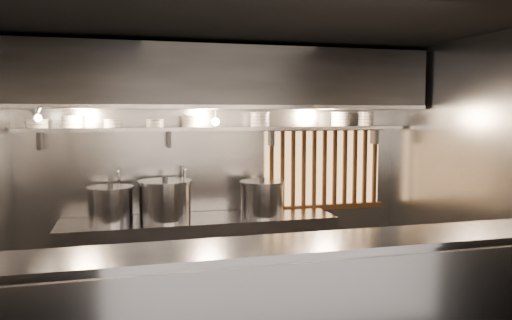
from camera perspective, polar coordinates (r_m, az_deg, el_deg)
name	(u,v)px	position (r m, az deg, el deg)	size (l,w,h in m)	color
ceiling	(250,27)	(4.47, -0.65, 14.96)	(4.50, 4.50, 0.00)	black
wall_back	(220,169)	(5.91, -4.15, -1.00)	(4.50, 4.50, 0.00)	gray
wall_right	(467,178)	(5.45, 22.98, -1.96)	(3.00, 3.00, 0.00)	gray
serving_counter	(283,320)	(3.79, 3.07, -17.77)	(4.50, 0.56, 1.13)	#9A9A9F
cooking_bench	(200,258)	(5.69, -6.42, -11.03)	(3.00, 0.70, 0.90)	#9A9A9F
bowl_shelf	(222,129)	(5.70, -3.85, 3.60)	(4.40, 0.34, 0.04)	#9A9A9F
exhaust_hood	(226,79)	(5.49, -3.45, 9.22)	(4.40, 0.81, 0.65)	#2D2D30
wood_screen	(324,168)	(6.24, 7.75, -0.89)	(1.56, 0.09, 1.04)	#F3B56D
faucet_left	(119,181)	(5.70, -15.36, -2.37)	(0.04, 0.30, 0.50)	silver
faucet_right	(183,179)	(5.73, -8.33, -2.19)	(0.04, 0.30, 0.50)	silver
heat_lamp	(35,112)	(5.20, -23.94, 5.04)	(0.25, 0.35, 0.20)	#9A9A9F
pendant_bulb	(216,122)	(5.56, -4.64, 4.40)	(0.09, 0.09, 0.19)	#2D2D30
stock_pot_left	(110,204)	(5.53, -16.31, -4.87)	(0.63, 0.63, 0.42)	#9A9A9F
stock_pot_mid	(165,200)	(5.51, -10.32, -4.51)	(0.61, 0.61, 0.47)	#9A9A9F
stock_pot_right	(262,198)	(5.65, 0.70, -4.38)	(0.56, 0.56, 0.43)	#9A9A9F
bowl_stack_0	(37,124)	(5.67, -23.74, 3.83)	(0.23, 0.23, 0.09)	silver
bowl_stack_1	(72,122)	(5.63, -20.25, 4.13)	(0.23, 0.23, 0.13)	silver
bowl_stack_2	(113,123)	(5.60, -16.03, 4.06)	(0.20, 0.20, 0.09)	silver
bowl_stack_3	(155,123)	(5.61, -11.49, 4.16)	(0.21, 0.21, 0.09)	silver
bowl_stack_4	(192,121)	(5.64, -7.37, 4.42)	(0.24, 0.24, 0.13)	silver
bowl_stack_5	(260,119)	(5.80, 0.44, 4.68)	(0.23, 0.23, 0.17)	silver
bowl_stack_6	(340,119)	(6.14, 9.55, 4.65)	(0.22, 0.22, 0.17)	silver
bowl_stack_7	(366,119)	(6.29, 12.45, 4.61)	(0.20, 0.20, 0.17)	silver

